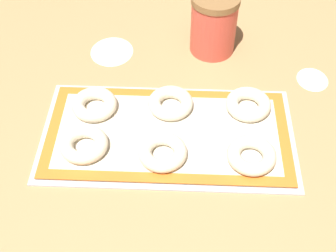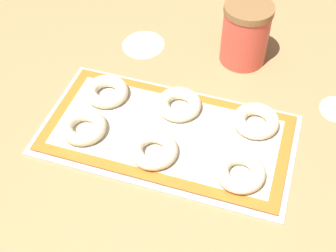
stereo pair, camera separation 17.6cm
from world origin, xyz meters
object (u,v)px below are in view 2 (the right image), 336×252
bagel_front_left (83,127)px  bagel_back_center (179,104)px  bagel_front_center (153,150)px  bagel_back_left (106,92)px  bagel_back_right (256,121)px  flour_canister (245,34)px  bagel_front_right (240,172)px  baking_tray (168,133)px

bagel_front_left → bagel_back_center: (0.17, 0.13, 0.00)m
bagel_front_left → bagel_front_center: size_ratio=1.00×
bagel_back_center → bagel_front_center: bearing=-94.6°
bagel_back_left → bagel_back_right: same height
bagel_front_left → bagel_front_center: same height
bagel_back_right → bagel_front_left: bearing=-159.5°
bagel_back_left → flour_canister: bearing=41.9°
bagel_front_left → bagel_back_right: size_ratio=1.00×
flour_canister → bagel_front_left: bearing=-127.5°
bagel_front_right → bagel_back_left: 0.36m
bagel_back_left → bagel_front_center: bearing=-39.2°
baking_tray → flour_canister: (0.10, 0.29, 0.07)m
bagel_front_left → flour_canister: flour_canister is taller
baking_tray → flour_canister: flour_canister is taller
bagel_back_center → flour_canister: bearing=66.8°
bagel_back_left → bagel_front_left: bearing=-92.4°
baking_tray → bagel_front_left: (-0.17, -0.06, 0.02)m
bagel_front_left → bagel_back_right: (0.34, 0.13, 0.00)m
bagel_front_left → bagel_back_left: 0.11m
bagel_front_center → bagel_back_center: 0.14m
baking_tray → flour_canister: bearing=71.3°
baking_tray → bagel_front_left: bearing=-161.4°
bagel_front_right → bagel_back_left: bearing=159.0°
bagel_back_left → bagel_back_center: size_ratio=1.00×
baking_tray → bagel_back_center: 0.07m
bagel_front_right → bagel_back_center: (-0.17, 0.14, 0.00)m
baking_tray → bagel_back_left: 0.17m
bagel_back_right → bagel_front_right: bearing=-91.6°
bagel_front_center → bagel_front_left: bearing=175.3°
baking_tray → bagel_front_left: size_ratio=5.39×
bagel_back_left → bagel_back_center: same height
flour_canister → baking_tray: bearing=-108.7°
bagel_front_right → bagel_back_center: 0.22m
bagel_front_center → bagel_back_left: same height
bagel_front_left → flour_canister: bearing=52.5°
bagel_back_left → flour_canister: (0.26, 0.24, 0.05)m
bagel_front_left → bagel_back_right: 0.37m
bagel_front_left → bagel_back_center: same height
bagel_front_center → baking_tray: bearing=83.3°
baking_tray → bagel_front_center: 0.07m
bagel_front_left → bagel_back_center: bearing=36.1°
baking_tray → bagel_back_right: 0.19m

